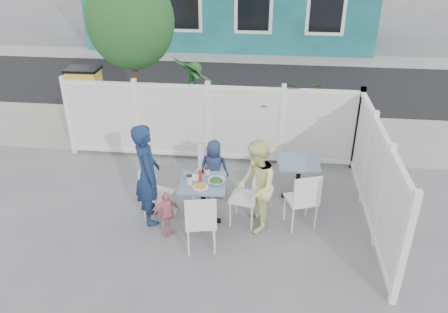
# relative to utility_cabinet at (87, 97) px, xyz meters

# --- Properties ---
(ground) EXTENTS (80.00, 80.00, 0.00)m
(ground) POSITION_rel_utility_cabinet_xyz_m (3.10, -4.00, -0.66)
(ground) COLOR slate
(near_sidewalk) EXTENTS (24.00, 2.60, 0.01)m
(near_sidewalk) POSITION_rel_utility_cabinet_xyz_m (3.10, -0.20, -0.65)
(near_sidewalk) COLOR gray
(near_sidewalk) RESTS_ON ground
(street) EXTENTS (24.00, 5.00, 0.01)m
(street) POSITION_rel_utility_cabinet_xyz_m (3.10, 3.50, -0.66)
(street) COLOR black
(street) RESTS_ON ground
(far_sidewalk) EXTENTS (24.00, 1.60, 0.01)m
(far_sidewalk) POSITION_rel_utility_cabinet_xyz_m (3.10, 6.60, -0.65)
(far_sidewalk) COLOR gray
(far_sidewalk) RESTS_ON ground
(fence_back) EXTENTS (5.86, 0.08, 1.60)m
(fence_back) POSITION_rel_utility_cabinet_xyz_m (3.20, -1.60, 0.12)
(fence_back) COLOR white
(fence_back) RESTS_ON ground
(fence_right) EXTENTS (0.08, 3.66, 1.60)m
(fence_right) POSITION_rel_utility_cabinet_xyz_m (6.10, -3.40, 0.12)
(fence_right) COLOR white
(fence_right) RESTS_ON ground
(tree) EXTENTS (1.80, 1.62, 3.59)m
(tree) POSITION_rel_utility_cabinet_xyz_m (1.50, -0.70, 1.93)
(tree) COLOR #382316
(tree) RESTS_ON ground
(utility_cabinet) EXTENTS (0.72, 0.52, 1.32)m
(utility_cabinet) POSITION_rel_utility_cabinet_xyz_m (0.00, 0.00, 0.00)
(utility_cabinet) COLOR gold
(utility_cabinet) RESTS_ON ground
(potted_shrub_a) EXTENTS (1.52, 1.52, 1.96)m
(potted_shrub_a) POSITION_rel_utility_cabinet_xyz_m (2.80, -0.90, 0.32)
(potted_shrub_a) COLOR #164722
(potted_shrub_a) RESTS_ON ground
(potted_shrub_b) EXTENTS (1.73, 1.57, 1.70)m
(potted_shrub_b) POSITION_rel_utility_cabinet_xyz_m (4.73, -1.00, 0.19)
(potted_shrub_b) COLOR #164722
(potted_shrub_b) RESTS_ON ground
(main_table) EXTENTS (0.77, 0.77, 0.75)m
(main_table) POSITION_rel_utility_cabinet_xyz_m (3.43, -3.76, -0.08)
(main_table) COLOR slate
(main_table) RESTS_ON ground
(spare_table) EXTENTS (0.69, 0.69, 0.72)m
(spare_table) POSITION_rel_utility_cabinet_xyz_m (4.96, -2.85, -0.10)
(spare_table) COLOR slate
(spare_table) RESTS_ON ground
(chair_left) EXTENTS (0.52, 0.53, 0.93)m
(chair_left) POSITION_rel_utility_cabinet_xyz_m (2.62, -3.71, -0.12)
(chair_left) COLOR white
(chair_left) RESTS_ON ground
(chair_right) EXTENTS (0.50, 0.51, 0.96)m
(chair_right) POSITION_rel_utility_cabinet_xyz_m (4.16, -3.70, -0.10)
(chair_right) COLOR white
(chair_right) RESTS_ON ground
(chair_back) EXTENTS (0.49, 0.48, 0.92)m
(chair_back) POSITION_rel_utility_cabinet_xyz_m (3.37, -2.94, -0.12)
(chair_back) COLOR white
(chair_back) RESTS_ON ground
(chair_near) EXTENTS (0.52, 0.50, 0.97)m
(chair_near) POSITION_rel_utility_cabinet_xyz_m (3.51, -4.49, -0.09)
(chair_near) COLOR white
(chair_near) RESTS_ON ground
(chair_spare) EXTENTS (0.56, 0.56, 0.98)m
(chair_spare) POSITION_rel_utility_cabinet_xyz_m (5.00, -3.73, -0.09)
(chair_spare) COLOR white
(chair_spare) RESTS_ON ground
(man) EXTENTS (0.62, 0.73, 1.69)m
(man) POSITION_rel_utility_cabinet_xyz_m (2.56, -3.78, 0.19)
(man) COLOR #16294E
(man) RESTS_ON ground
(woman) EXTENTS (0.66, 0.80, 1.49)m
(woman) POSITION_rel_utility_cabinet_xyz_m (4.26, -3.79, 0.09)
(woman) COLOR #ECF951
(woman) RESTS_ON ground
(boy) EXTENTS (0.54, 0.38, 1.04)m
(boy) POSITION_rel_utility_cabinet_xyz_m (3.48, -2.87, -0.14)
(boy) COLOR navy
(boy) RESTS_ON ground
(toddler) EXTENTS (0.47, 0.40, 0.76)m
(toddler) POSITION_rel_utility_cabinet_xyz_m (2.91, -4.14, -0.28)
(toddler) COLOR #D97B89
(toddler) RESTS_ON ground
(plate_main) EXTENTS (0.24, 0.24, 0.01)m
(plate_main) POSITION_rel_utility_cabinet_xyz_m (3.42, -3.91, 0.10)
(plate_main) COLOR white
(plate_main) RESTS_ON main_table
(plate_side) EXTENTS (0.21, 0.21, 0.01)m
(plate_side) POSITION_rel_utility_cabinet_xyz_m (3.28, -3.64, 0.10)
(plate_side) COLOR white
(plate_side) RESTS_ON main_table
(salad_bowl) EXTENTS (0.26, 0.26, 0.06)m
(salad_bowl) POSITION_rel_utility_cabinet_xyz_m (3.64, -3.76, 0.12)
(salad_bowl) COLOR white
(salad_bowl) RESTS_ON main_table
(coffee_cup_a) EXTENTS (0.09, 0.09, 0.13)m
(coffee_cup_a) POSITION_rel_utility_cabinet_xyz_m (3.23, -3.82, 0.16)
(coffee_cup_a) COLOR beige
(coffee_cup_a) RESTS_ON main_table
(coffee_cup_b) EXTENTS (0.08, 0.08, 0.13)m
(coffee_cup_b) POSITION_rel_utility_cabinet_xyz_m (3.47, -3.54, 0.15)
(coffee_cup_b) COLOR beige
(coffee_cup_b) RESTS_ON main_table
(ketchup_bottle) EXTENTS (0.05, 0.05, 0.18)m
(ketchup_bottle) POSITION_rel_utility_cabinet_xyz_m (3.38, -3.73, 0.18)
(ketchup_bottle) COLOR red
(ketchup_bottle) RESTS_ON main_table
(salt_shaker) EXTENTS (0.03, 0.03, 0.07)m
(salt_shaker) POSITION_rel_utility_cabinet_xyz_m (3.36, -3.53, 0.13)
(salt_shaker) COLOR white
(salt_shaker) RESTS_ON main_table
(pepper_shaker) EXTENTS (0.03, 0.03, 0.07)m
(pepper_shaker) POSITION_rel_utility_cabinet_xyz_m (3.38, -3.48, 0.13)
(pepper_shaker) COLOR black
(pepper_shaker) RESTS_ON main_table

